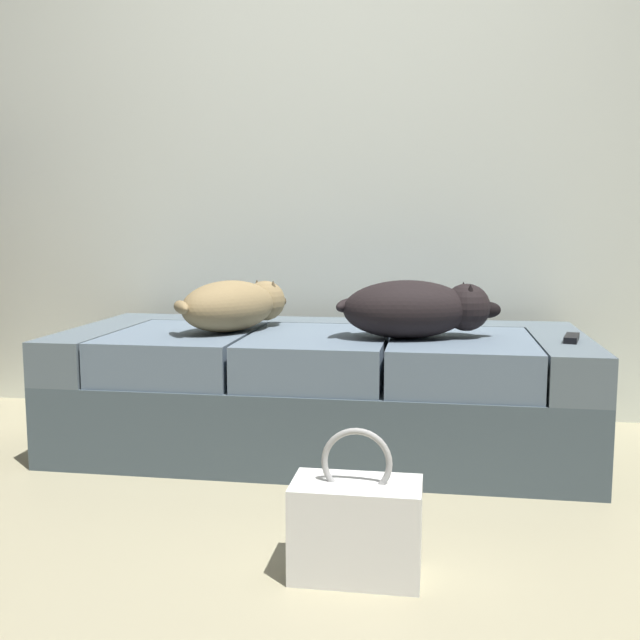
{
  "coord_description": "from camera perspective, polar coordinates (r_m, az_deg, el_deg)",
  "views": [
    {
      "loc": [
        0.43,
        -1.73,
        0.87
      ],
      "look_at": [
        0.0,
        0.99,
        0.51
      ],
      "focal_mm": 41.23,
      "sensor_mm": 36.0,
      "label": 1
    }
  ],
  "objects": [
    {
      "name": "dog_tan",
      "position": [
        2.86,
        -6.6,
        1.16
      ],
      "size": [
        0.42,
        0.54,
        0.2
      ],
      "color": "olive",
      "rests_on": "couch"
    },
    {
      "name": "back_wall",
      "position": [
        3.46,
        1.83,
        16.2
      ],
      "size": [
        6.4,
        0.1,
        2.8
      ],
      "primitive_type": "cube",
      "color": "silver",
      "rests_on": "ground"
    },
    {
      "name": "handbag",
      "position": [
        1.89,
        2.83,
        -15.72
      ],
      "size": [
        0.32,
        0.18,
        0.38
      ],
      "color": "white",
      "rests_on": "ground"
    },
    {
      "name": "tv_remote",
      "position": [
        2.74,
        18.95,
        -1.34
      ],
      "size": [
        0.08,
        0.16,
        0.02
      ],
      "primitive_type": "cube",
      "rotation": [
        0.0,
        0.0,
        -0.24
      ],
      "color": "black",
      "rests_on": "couch"
    },
    {
      "name": "couch",
      "position": [
        2.88,
        0.16,
        -5.47
      ],
      "size": [
        1.98,
        0.88,
        0.46
      ],
      "color": "#414F56",
      "rests_on": "ground"
    },
    {
      "name": "ground_plane",
      "position": [
        1.98,
        -4.75,
        -18.6
      ],
      "size": [
        10.0,
        10.0,
        0.0
      ],
      "primitive_type": "plane",
      "color": "tan"
    },
    {
      "name": "dog_dark",
      "position": [
        2.67,
        7.53,
        0.87
      ],
      "size": [
        0.61,
        0.36,
        0.21
      ],
      "color": "black",
      "rests_on": "couch"
    }
  ]
}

